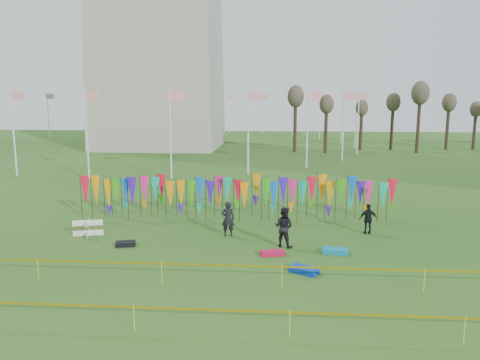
# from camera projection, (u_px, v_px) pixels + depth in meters

# --- Properties ---
(ground) EXTENTS (160.00, 160.00, 0.00)m
(ground) POSITION_uv_depth(u_px,v_px,m) (218.00, 259.00, 21.11)
(ground) COLOR #214914
(ground) RESTS_ON ground
(flagpole_ring) EXTENTS (57.40, 56.16, 8.00)m
(flagpole_ring) POSITION_uv_depth(u_px,v_px,m) (162.00, 119.00, 68.55)
(flagpole_ring) COLOR silver
(flagpole_ring) RESTS_ON ground
(banner_row) EXTENTS (18.64, 0.64, 2.52)m
(banner_row) POSITION_uv_depth(u_px,v_px,m) (237.00, 192.00, 27.85)
(banner_row) COLOR black
(banner_row) RESTS_ON ground
(caution_tape_near) EXTENTS (26.00, 0.02, 0.90)m
(caution_tape_near) POSITION_uv_depth(u_px,v_px,m) (203.00, 266.00, 18.14)
(caution_tape_near) COLOR #E1C304
(caution_tape_near) RESTS_ON ground
(caution_tape_far) EXTENTS (26.00, 0.02, 0.90)m
(caution_tape_far) POSITION_uv_depth(u_px,v_px,m) (184.00, 310.00, 14.37)
(caution_tape_far) COLOR #E1C304
(caution_tape_far) RESTS_ON ground
(box_kite) EXTENTS (0.79, 0.79, 0.87)m
(box_kite) POSITION_uv_depth(u_px,v_px,m) (88.00, 228.00, 24.60)
(box_kite) COLOR red
(box_kite) RESTS_ON ground
(person_left) EXTENTS (0.70, 0.53, 1.87)m
(person_left) POSITION_uv_depth(u_px,v_px,m) (228.00, 219.00, 24.50)
(person_left) COLOR black
(person_left) RESTS_ON ground
(person_mid) EXTENTS (1.12, 0.93, 1.98)m
(person_mid) POSITION_uv_depth(u_px,v_px,m) (284.00, 227.00, 22.78)
(person_mid) COLOR black
(person_mid) RESTS_ON ground
(person_right) EXTENTS (0.99, 0.59, 1.64)m
(person_right) POSITION_uv_depth(u_px,v_px,m) (368.00, 219.00, 24.92)
(person_right) COLOR black
(person_right) RESTS_ON ground
(kite_bag_turquoise) EXTENTS (1.24, 0.75, 0.23)m
(kite_bag_turquoise) POSITION_uv_depth(u_px,v_px,m) (335.00, 251.00, 21.92)
(kite_bag_turquoise) COLOR #0B7EAD
(kite_bag_turquoise) RESTS_ON ground
(kite_bag_blue) EXTENTS (1.33, 1.14, 0.25)m
(kite_bag_blue) POSITION_uv_depth(u_px,v_px,m) (304.00, 270.00, 19.50)
(kite_bag_blue) COLOR #0B36B4
(kite_bag_blue) RESTS_ON ground
(kite_bag_red) EXTENTS (1.18, 0.72, 0.20)m
(kite_bag_red) POSITION_uv_depth(u_px,v_px,m) (272.00, 253.00, 21.67)
(kite_bag_red) COLOR #D10D42
(kite_bag_red) RESTS_ON ground
(kite_bag_black) EXTENTS (1.06, 0.78, 0.22)m
(kite_bag_black) POSITION_uv_depth(u_px,v_px,m) (126.00, 244.00, 23.01)
(kite_bag_black) COLOR black
(kite_bag_black) RESTS_ON ground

